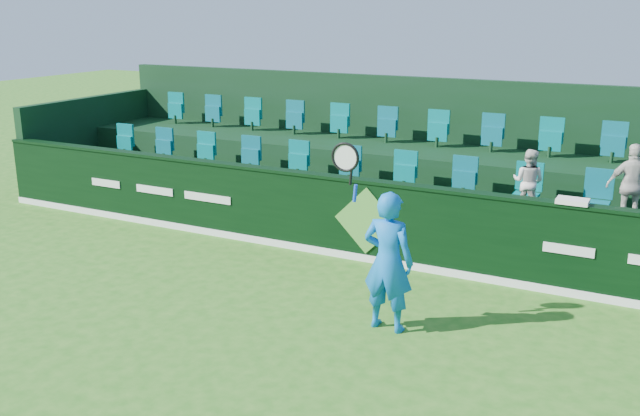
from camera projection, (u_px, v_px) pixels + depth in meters
The scene contains 11 objects.
ground at pixel (230, 365), 8.23m from camera, with size 60.00×60.00×0.00m, color #266A19.
sponsor_hoarding at pixel (369, 221), 11.47m from camera, with size 16.00×0.25×1.35m.
stand_tier_front at pixel (394, 219), 12.49m from camera, with size 16.00×2.00×0.80m, color black.
stand_tier_back at pixel (429, 183), 14.04m from camera, with size 16.00×1.80×1.30m, color black.
stand_rear at pixel (438, 150), 14.27m from camera, with size 16.00×4.10×2.60m.
seat_row_front at pixel (403, 176), 12.64m from camera, with size 13.50×0.50×0.60m, color #036C6C.
seat_row_back at pixel (436, 133), 14.04m from camera, with size 13.50×0.50×0.60m, color #036C6C.
tennis_player at pixel (388, 260), 8.93m from camera, with size 1.11×0.46×2.41m.
spectator_left at pixel (528, 182), 11.26m from camera, with size 0.51×0.40×1.05m, color silver.
spectator_middle at pixel (632, 186), 10.57m from camera, with size 0.74×0.31×1.26m, color beige.
towel at pixel (573, 201), 9.92m from camera, with size 0.43×0.28×0.06m, color white.
Camera 1 is at (4.32, -6.13, 3.99)m, focal length 40.00 mm.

